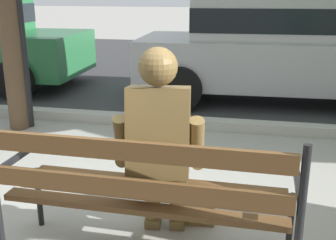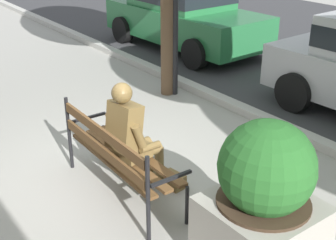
% 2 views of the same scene
% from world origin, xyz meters
% --- Properties ---
extents(street_surface, '(60.00, 9.00, 0.01)m').
position_xyz_m(street_surface, '(0.00, 7.50, 0.00)').
color(street_surface, '#38383A').
rests_on(street_surface, ground).
extents(curb_stone, '(60.00, 0.20, 0.12)m').
position_xyz_m(curb_stone, '(0.00, 2.90, 0.06)').
color(curb_stone, '#B2AFA8').
rests_on(curb_stone, ground).
extents(park_bench, '(1.81, 0.56, 0.95)m').
position_xyz_m(park_bench, '(0.29, 0.07, 0.54)').
color(park_bench, brown).
rests_on(park_bench, ground).
extents(bronze_statue_seated, '(0.61, 0.82, 1.37)m').
position_xyz_m(bronze_statue_seated, '(0.37, 0.29, 0.67)').
color(bronze_statue_seated, brown).
rests_on(bronze_statue_seated, ground).
extents(parked_car_silver, '(4.16, 2.03, 1.56)m').
position_xyz_m(parked_car_silver, '(1.12, 4.51, 0.84)').
color(parked_car_silver, '#B7B7BC').
rests_on(parked_car_silver, ground).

